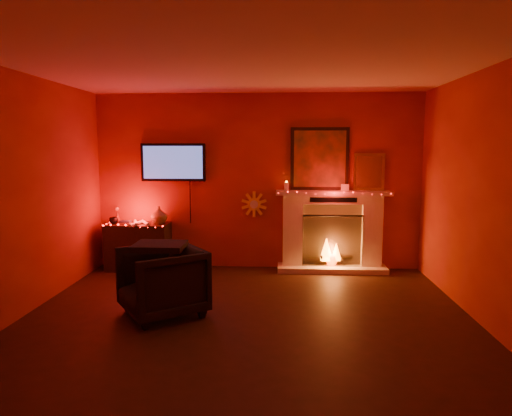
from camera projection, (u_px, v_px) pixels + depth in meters
The scene contains 6 objects.
room at pixel (244, 200), 4.58m from camera, with size 5.00×5.00×5.00m.
fireplace at pixel (331, 223), 6.97m from camera, with size 1.72×0.40×2.18m.
tv at pixel (173, 162), 7.04m from camera, with size 1.00×0.07×1.24m.
sunburst_clock at pixel (254, 204), 7.09m from camera, with size 0.40×0.03×0.40m.
console_table at pixel (139, 244), 7.04m from camera, with size 0.94×0.57×0.98m.
armchair at pixel (162, 281), 5.10m from camera, with size 0.82×0.85×0.77m, color black.
Camera 1 is at (0.37, -4.54, 1.86)m, focal length 32.00 mm.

